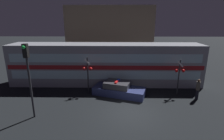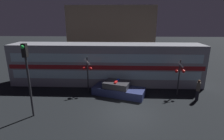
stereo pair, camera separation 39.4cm
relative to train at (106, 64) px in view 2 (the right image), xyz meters
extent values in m
plane|color=black|center=(2.12, -6.37, -2.13)|extent=(120.00, 120.00, 0.00)
cube|color=gray|center=(0.00, 0.01, 0.00)|extent=(19.67, 2.87, 4.26)
cube|color=maroon|center=(0.00, -1.44, 0.00)|extent=(19.27, 0.03, 0.43)
cube|color=silver|center=(0.00, -1.44, -0.77)|extent=(18.68, 0.02, 0.85)
cube|color=silver|center=(0.00, -1.44, 0.94)|extent=(18.68, 0.02, 0.85)
cube|color=navy|center=(1.37, -3.05, -1.77)|extent=(4.99, 3.16, 0.71)
cube|color=#333338|center=(1.19, -2.99, -1.15)|extent=(2.62, 2.21, 0.53)
cube|color=red|center=(1.10, -3.25, -0.83)|extent=(0.36, 0.58, 0.12)
cube|color=blue|center=(1.27, -2.73, -0.83)|extent=(0.36, 0.58, 0.12)
cylinder|color=black|center=(8.05, -3.91, -1.69)|extent=(0.26, 0.26, 0.88)
cylinder|color=#595147|center=(8.05, -3.91, -0.89)|extent=(0.31, 0.31, 0.73)
sphere|color=brown|center=(8.05, -3.91, -0.40)|extent=(0.24, 0.24, 0.24)
cylinder|color=#2D2D33|center=(6.73, -2.82, -0.49)|extent=(0.11, 0.11, 3.28)
sphere|color=red|center=(6.42, -2.96, 0.17)|extent=(0.28, 0.28, 0.28)
sphere|color=red|center=(7.03, -2.96, 0.17)|extent=(0.28, 0.28, 0.28)
cube|color=white|center=(6.73, -2.90, 0.76)|extent=(0.58, 0.03, 0.58)
cylinder|color=#2D2D33|center=(-1.52, -2.58, -0.44)|extent=(0.11, 0.11, 3.39)
sphere|color=red|center=(-1.83, -2.72, 0.24)|extent=(0.28, 0.28, 0.28)
sphere|color=red|center=(-1.22, -2.72, 0.24)|extent=(0.28, 0.28, 0.28)
cube|color=white|center=(-1.52, -2.66, 0.85)|extent=(0.58, 0.03, 0.58)
cylinder|color=#2D2D33|center=(-4.73, -6.96, 0.02)|extent=(0.14, 0.14, 4.30)
cube|color=black|center=(-4.73, -6.96, 2.62)|extent=(0.30, 0.30, 0.90)
sphere|color=green|center=(-4.73, -7.16, 2.87)|extent=(0.23, 0.23, 0.23)
cube|color=brown|center=(0.22, 7.31, 2.08)|extent=(11.64, 4.38, 8.41)
camera|label=1|loc=(0.99, -17.87, 4.54)|focal=28.00mm
camera|label=2|loc=(1.39, -17.86, 4.54)|focal=28.00mm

